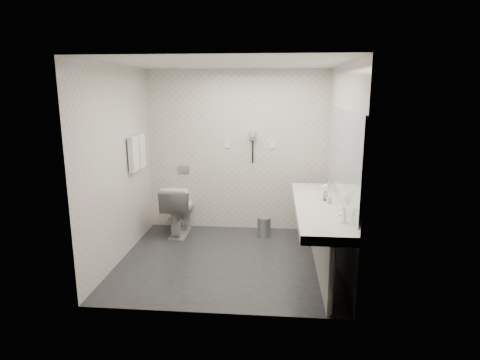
# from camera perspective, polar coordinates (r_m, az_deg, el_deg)

# --- Properties ---
(floor) EXTENTS (2.80, 2.80, 0.00)m
(floor) POSITION_cam_1_polar(r_m,az_deg,el_deg) (5.43, -1.75, -11.20)
(floor) COLOR #242428
(floor) RESTS_ON ground
(ceiling) EXTENTS (2.80, 2.80, 0.00)m
(ceiling) POSITION_cam_1_polar(r_m,az_deg,el_deg) (4.97, -1.95, 16.17)
(ceiling) COLOR silver
(ceiling) RESTS_ON wall_back
(wall_back) EXTENTS (2.80, 0.00, 2.80)m
(wall_back) POSITION_cam_1_polar(r_m,az_deg,el_deg) (6.32, -0.43, 4.08)
(wall_back) COLOR beige
(wall_back) RESTS_ON floor
(wall_front) EXTENTS (2.80, 0.00, 2.80)m
(wall_front) POSITION_cam_1_polar(r_m,az_deg,el_deg) (3.79, -4.20, -1.81)
(wall_front) COLOR beige
(wall_front) RESTS_ON floor
(wall_left) EXTENTS (0.00, 2.60, 2.60)m
(wall_left) POSITION_cam_1_polar(r_m,az_deg,el_deg) (5.40, -16.77, 2.04)
(wall_left) COLOR beige
(wall_left) RESTS_ON floor
(wall_right) EXTENTS (0.00, 2.60, 2.60)m
(wall_right) POSITION_cam_1_polar(r_m,az_deg,el_deg) (5.08, 14.04, 1.56)
(wall_right) COLOR beige
(wall_right) RESTS_ON floor
(vanity_counter) EXTENTS (0.55, 2.20, 0.10)m
(vanity_counter) POSITION_cam_1_polar(r_m,az_deg,el_deg) (4.95, 10.96, -3.93)
(vanity_counter) COLOR silver
(vanity_counter) RESTS_ON floor
(vanity_panel) EXTENTS (0.03, 2.15, 0.75)m
(vanity_panel) POSITION_cam_1_polar(r_m,az_deg,el_deg) (5.09, 11.04, -8.52)
(vanity_panel) COLOR gray
(vanity_panel) RESTS_ON floor
(vanity_post_near) EXTENTS (0.06, 0.06, 0.75)m
(vanity_post_near) POSITION_cam_1_polar(r_m,az_deg,el_deg) (4.15, 12.93, -13.70)
(vanity_post_near) COLOR silver
(vanity_post_near) RESTS_ON floor
(vanity_post_far) EXTENTS (0.06, 0.06, 0.75)m
(vanity_post_far) POSITION_cam_1_polar(r_m,az_deg,el_deg) (6.07, 10.35, -4.98)
(vanity_post_far) COLOR silver
(vanity_post_far) RESTS_ON floor
(mirror) EXTENTS (0.02, 2.20, 1.05)m
(mirror) POSITION_cam_1_polar(r_m,az_deg,el_deg) (4.85, 14.35, 3.42)
(mirror) COLOR #B2BCC6
(mirror) RESTS_ON wall_right
(basin_near) EXTENTS (0.40, 0.31, 0.05)m
(basin_near) POSITION_cam_1_polar(r_m,az_deg,el_deg) (4.33, 11.83, -5.94)
(basin_near) COLOR white
(basin_near) RESTS_ON vanity_counter
(basin_far) EXTENTS (0.40, 0.31, 0.05)m
(basin_far) POSITION_cam_1_polar(r_m,az_deg,el_deg) (5.57, 10.32, -1.68)
(basin_far) COLOR white
(basin_far) RESTS_ON vanity_counter
(faucet_near) EXTENTS (0.04, 0.04, 0.15)m
(faucet_near) POSITION_cam_1_polar(r_m,az_deg,el_deg) (4.33, 14.46, -4.82)
(faucet_near) COLOR silver
(faucet_near) RESTS_ON vanity_counter
(faucet_far) EXTENTS (0.04, 0.04, 0.15)m
(faucet_far) POSITION_cam_1_polar(r_m,az_deg,el_deg) (5.57, 12.36, -0.81)
(faucet_far) COLOR silver
(faucet_far) RESTS_ON vanity_counter
(soap_bottle_a) EXTENTS (0.06, 0.06, 0.11)m
(soap_bottle_a) POSITION_cam_1_polar(r_m,az_deg,el_deg) (4.99, 12.46, -2.64)
(soap_bottle_a) COLOR white
(soap_bottle_a) RESTS_ON vanity_counter
(soap_bottle_b) EXTENTS (0.10, 0.10, 0.09)m
(soap_bottle_b) POSITION_cam_1_polar(r_m,az_deg,el_deg) (5.15, 12.05, -2.25)
(soap_bottle_b) COLOR white
(soap_bottle_b) RESTS_ON vanity_counter
(glass_left) EXTENTS (0.07, 0.07, 0.11)m
(glass_left) POSITION_cam_1_polar(r_m,az_deg,el_deg) (5.11, 11.97, -2.26)
(glass_left) COLOR silver
(glass_left) RESTS_ON vanity_counter
(toilet) EXTENTS (0.44, 0.78, 0.79)m
(toilet) POSITION_cam_1_polar(r_m,az_deg,el_deg) (6.30, -8.60, -4.08)
(toilet) COLOR white
(toilet) RESTS_ON floor
(flush_plate) EXTENTS (0.18, 0.02, 0.12)m
(flush_plate) POSITION_cam_1_polar(r_m,az_deg,el_deg) (6.50, -7.92, 1.50)
(flush_plate) COLOR #B2B5BA
(flush_plate) RESTS_ON wall_back
(pedal_bin) EXTENTS (0.22, 0.22, 0.29)m
(pedal_bin) POSITION_cam_1_polar(r_m,az_deg,el_deg) (6.21, 3.42, -6.66)
(pedal_bin) COLOR #B2B5BA
(pedal_bin) RESTS_ON floor
(bin_lid) EXTENTS (0.20, 0.20, 0.02)m
(bin_lid) POSITION_cam_1_polar(r_m,az_deg,el_deg) (6.16, 3.43, -5.34)
(bin_lid) COLOR #B2B5BA
(bin_lid) RESTS_ON pedal_bin
(towel_rail) EXTENTS (0.02, 0.62, 0.02)m
(towel_rail) POSITION_cam_1_polar(r_m,az_deg,el_deg) (5.85, -14.52, 5.93)
(towel_rail) COLOR silver
(towel_rail) RESTS_ON wall_left
(towel_near) EXTENTS (0.07, 0.24, 0.48)m
(towel_near) POSITION_cam_1_polar(r_m,az_deg,el_deg) (5.74, -14.77, 3.59)
(towel_near) COLOR white
(towel_near) RESTS_ON towel_rail
(towel_far) EXTENTS (0.07, 0.24, 0.48)m
(towel_far) POSITION_cam_1_polar(r_m,az_deg,el_deg) (6.00, -13.88, 4.02)
(towel_far) COLOR white
(towel_far) RESTS_ON towel_rail
(dryer_cradle) EXTENTS (0.10, 0.04, 0.14)m
(dryer_cradle) POSITION_cam_1_polar(r_m,az_deg,el_deg) (6.24, 1.84, 6.28)
(dryer_cradle) COLOR gray
(dryer_cradle) RESTS_ON wall_back
(dryer_barrel) EXTENTS (0.08, 0.14, 0.08)m
(dryer_barrel) POSITION_cam_1_polar(r_m,az_deg,el_deg) (6.17, 1.80, 6.48)
(dryer_barrel) COLOR gray
(dryer_barrel) RESTS_ON dryer_cradle
(dryer_cord) EXTENTS (0.02, 0.02, 0.35)m
(dryer_cord) POSITION_cam_1_polar(r_m,az_deg,el_deg) (6.26, 1.81, 3.99)
(dryer_cord) COLOR black
(dryer_cord) RESTS_ON dryer_cradle
(switch_plate_a) EXTENTS (0.09, 0.02, 0.09)m
(switch_plate_a) POSITION_cam_1_polar(r_m,az_deg,el_deg) (6.31, -1.80, 4.98)
(switch_plate_a) COLOR white
(switch_plate_a) RESTS_ON wall_back
(switch_plate_b) EXTENTS (0.09, 0.02, 0.09)m
(switch_plate_b) POSITION_cam_1_polar(r_m,az_deg,el_deg) (6.27, 4.58, 4.89)
(switch_plate_b) COLOR white
(switch_plate_b) RESTS_ON wall_back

